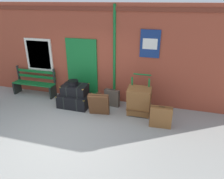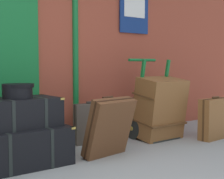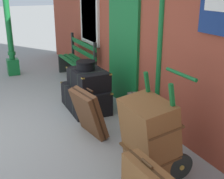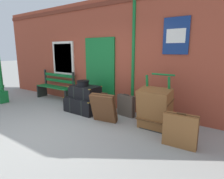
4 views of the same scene
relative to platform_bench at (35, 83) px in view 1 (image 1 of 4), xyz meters
name	(u,v)px [view 1 (image 1 of 4)]	position (x,y,z in m)	size (l,w,h in m)	color
ground_plane	(62,137)	(2.23, -2.16, -0.44)	(60.00, 60.00, 0.00)	gray
brick_facade	(94,53)	(2.21, 0.44, 1.15)	(10.40, 0.35, 3.20)	#9E422D
platform_bench	(35,83)	(0.00, 0.00, 0.00)	(1.60, 0.43, 1.01)	#146B2D
steamer_trunk_base	(74,100)	(1.81, -0.49, -0.23)	(1.02, 0.67, 0.43)	black
steamer_trunk_middle	(75,90)	(1.83, -0.44, 0.14)	(0.82, 0.57, 0.33)	black
round_hatbox	(73,82)	(1.79, -0.47, 0.39)	(0.34, 0.34, 0.16)	black
porters_trolley	(140,105)	(3.94, -0.31, -0.17)	(0.71, 0.58, 1.20)	black
large_brown_trunk	(139,101)	(3.94, -0.49, 0.02)	(0.70, 0.56, 0.93)	brown
suitcase_umber	(99,104)	(2.78, -0.81, -0.08)	(0.65, 0.44, 0.73)	brown
suitcase_olive	(161,117)	(4.63, -0.96, -0.14)	(0.61, 0.22, 0.64)	brown
suitcase_tan	(112,98)	(2.99, -0.11, -0.16)	(0.52, 0.23, 0.60)	#51473D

